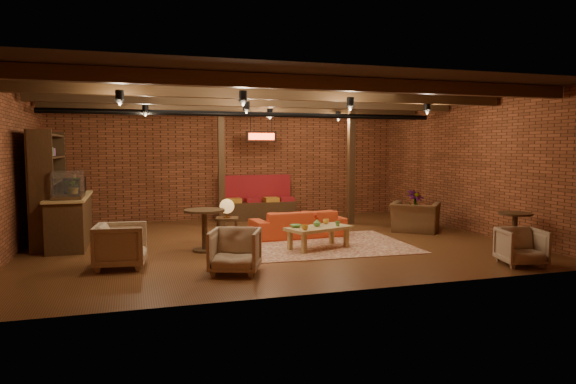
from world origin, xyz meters
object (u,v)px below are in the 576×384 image
object	(u,v)px
round_table_left	(205,223)
armchair_right	(415,212)
sofa	(298,224)
armchair_far	(521,245)
plant_tall	(415,173)
round_table_right	(515,225)
armchair_a	(121,243)
coffee_table	(318,229)
armchair_b	(235,249)
side_table_lamp	(227,210)
side_table_book	(406,209)

from	to	relation	value
round_table_left	armchair_right	world-z (taller)	armchair_right
sofa	armchair_far	world-z (taller)	armchair_far
plant_tall	armchair_right	bearing A→B (deg)	-120.14
round_table_right	armchair_a	bearing A→B (deg)	173.76
armchair_a	plant_tall	xyz separation A→B (m)	(7.45, 2.94, 0.94)
sofa	coffee_table	world-z (taller)	coffee_table
armchair_b	plant_tall	size ratio (longest dim) A/B	0.29
side_table_lamp	round_table_right	world-z (taller)	side_table_lamp
sofa	plant_tall	distance (m)	3.90
armchair_b	round_table_right	world-z (taller)	armchair_b
armchair_far	side_table_lamp	bearing A→B (deg)	158.01
side_table_lamp	armchair_b	size ratio (longest dim) A/B	1.21
armchair_far	armchair_right	bearing A→B (deg)	102.95
round_table_left	armchair_a	bearing A→B (deg)	-148.34
coffee_table	round_table_right	world-z (taller)	round_table_right
sofa	armchair_a	xyz separation A→B (m)	(-3.83, -1.95, 0.11)
side_table_book	armchair_far	xyz separation A→B (m)	(-0.18, -4.25, -0.12)
armchair_b	armchair_right	distance (m)	5.73
round_table_left	armchair_right	bearing A→B (deg)	9.40
side_table_lamp	plant_tall	size ratio (longest dim) A/B	0.36
sofa	armchair_b	size ratio (longest dim) A/B	2.66
coffee_table	sofa	bearing A→B (deg)	88.38
sofa	side_table_book	world-z (taller)	sofa
coffee_table	side_table_book	distance (m)	3.58
round_table_right	armchair_far	world-z (taller)	round_table_right
armchair_a	round_table_left	bearing A→B (deg)	-52.28
plant_tall	coffee_table	bearing A→B (deg)	-146.75
armchair_a	armchair_right	distance (m)	7.05
round_table_right	plant_tall	world-z (taller)	plant_tall
side_table_lamp	side_table_book	bearing A→B (deg)	9.84
sofa	side_table_lamp	size ratio (longest dim) A/B	2.20
armchair_a	coffee_table	bearing A→B (deg)	-75.88
armchair_a	armchair_right	world-z (taller)	armchair_right
side_table_lamp	armchair_a	xyz separation A→B (m)	(-2.12, -1.56, -0.32)
armchair_a	plant_tall	size ratio (longest dim) A/B	0.31
coffee_table	armchair_right	xyz separation A→B (m)	(3.02, 1.30, 0.08)
coffee_table	armchair_b	size ratio (longest dim) A/B	1.82
coffee_table	plant_tall	world-z (taller)	plant_tall
round_table_right	armchair_far	size ratio (longest dim) A/B	1.07
sofa	coffee_table	distance (m)	1.41
side_table_lamp	armchair_right	distance (m)	4.70
side_table_lamp	side_table_book	world-z (taller)	side_table_lamp
side_table_book	plant_tall	distance (m)	1.20
sofa	armchair_right	xyz separation A→B (m)	(2.98, -0.11, 0.17)
coffee_table	armchair_a	world-z (taller)	armchair_a
plant_tall	round_table_left	bearing A→B (deg)	-161.48
round_table_left	round_table_right	world-z (taller)	round_table_left
side_table_lamp	plant_tall	xyz separation A→B (m)	(5.33, 1.38, 0.63)
side_table_lamp	side_table_book	distance (m)	4.82
side_table_lamp	round_table_left	size ratio (longest dim) A/B	1.16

